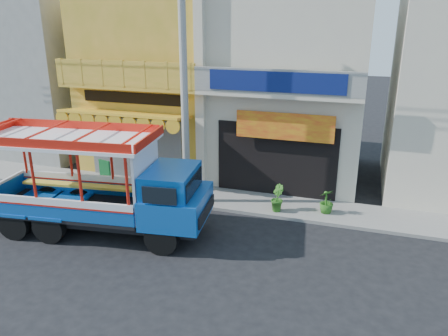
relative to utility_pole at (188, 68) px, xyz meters
name	(u,v)px	position (x,y,z in m)	size (l,w,h in m)	color
ground	(176,249)	(0.85, -3.30, -5.03)	(90.00, 90.00, 0.00)	black
sidewalk	(219,198)	(0.85, 0.70, -4.97)	(30.00, 2.00, 0.12)	slate
shophouse_left	(164,75)	(-3.15, 4.66, -0.92)	(6.00, 7.50, 8.24)	#B09627
shophouse_right	(293,81)	(2.85, 4.66, -0.93)	(6.00, 6.75, 8.24)	beige
party_pilaster	(200,91)	(-0.15, 1.55, -1.03)	(0.35, 0.30, 8.00)	beige
filler_building_left	(40,76)	(-10.15, 4.70, -1.23)	(6.00, 6.00, 7.60)	gray
utility_pole	(188,68)	(0.00, 0.00, 0.00)	(28.00, 0.26, 9.00)	gray
songthaew_truck	(111,186)	(-1.47, -2.95, -3.40)	(7.50, 3.20, 3.40)	black
green_sign	(105,172)	(-4.23, 0.88, -4.53)	(0.59, 0.38, 0.91)	black
potted_plant_b	(277,198)	(3.22, 0.16, -4.43)	(0.53, 0.43, 0.96)	#2A621C
potted_plant_c	(327,201)	(4.92, 0.51, -4.48)	(0.49, 0.49, 0.87)	#2A621C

